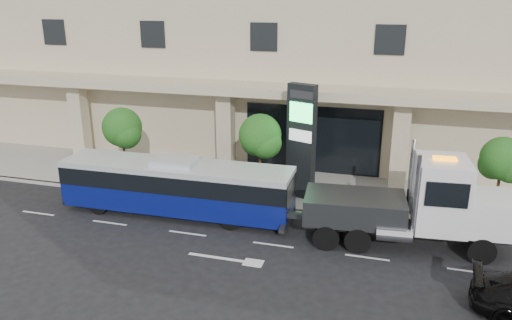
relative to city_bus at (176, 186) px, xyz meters
The scene contains 10 objects.
ground 5.53m from the city_bus, ahead, with size 120.00×120.00×0.00m, color black.
sidewalk 7.19m from the city_bus, 41.00° to the left, with size 120.00×6.00×0.15m, color gray.
curb 5.74m from the city_bus, 17.00° to the left, with size 120.00×0.30×0.15m, color gray.
convention_center 18.09m from the city_bus, 70.52° to the left, with size 60.00×17.60×20.00m.
tree_left 5.89m from the city_bus, 145.31° to the left, with size 2.27×2.20×4.22m.
tree_mid 4.98m from the city_bus, 43.86° to the left, with size 2.28×2.20×4.38m.
tree_right 15.28m from the city_bus, 12.23° to the left, with size 2.10×2.00×4.04m.
city_bus is the anchor object (origin of this frame).
tow_truck 11.16m from the city_bus, ahead, with size 9.83×3.11×4.46m.
signage_pylon 6.70m from the city_bus, 33.22° to the left, with size 1.57×1.02×5.97m.
Camera 1 is at (4.58, -20.28, 10.30)m, focal length 35.00 mm.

